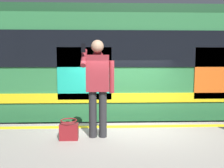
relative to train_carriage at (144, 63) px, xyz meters
The scene contains 6 objects.
safety_line 2.83m from the train_carriage, 71.60° to the left, with size 16.74×0.16×0.01m, color yellow.
track_rail_near 2.56m from the train_carriage, 41.78° to the left, with size 22.20×0.08×0.16m, color slate.
track_rail_far 2.57m from the train_carriage, 42.32° to the right, with size 22.20×0.08×0.16m, color slate.
train_carriage is the anchor object (origin of this frame).
passenger 3.30m from the train_carriage, 65.80° to the left, with size 0.57×0.55×1.74m.
handbag 3.81m from the train_carriage, 59.36° to the left, with size 0.32×0.29×0.35m.
Camera 1 is at (0.46, 5.02, 2.52)m, focal length 37.23 mm.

